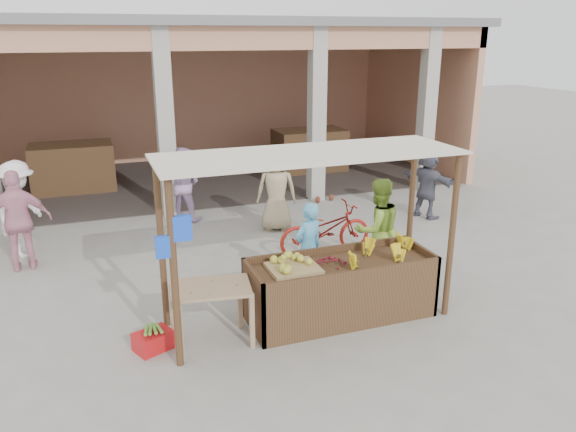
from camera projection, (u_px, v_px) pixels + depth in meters
name	position (u px, v px, depth m)	size (l,w,h in m)	color
ground	(307.00, 322.00, 7.84)	(60.00, 60.00, 0.00)	gray
market_building	(185.00, 78.00, 14.99)	(14.40, 6.40, 4.20)	tan
fruit_stall	(340.00, 291.00, 7.88)	(2.60, 0.95, 0.80)	brown
stall_awning	(306.00, 184.00, 7.28)	(4.09, 1.35, 2.39)	brown
banana_heap	(379.00, 253.00, 7.90)	(1.12, 0.61, 0.20)	yellow
melon_tray	(294.00, 265.00, 7.52)	(0.67, 0.58, 0.18)	tan
berry_heap	(330.00, 260.00, 7.70)	(0.47, 0.38, 0.15)	maroon
side_table	(211.00, 296.00, 7.10)	(1.09, 0.82, 0.81)	#A38361
papaya_pile	(210.00, 279.00, 7.02)	(0.75, 0.43, 0.21)	#3F852B
red_crate	(153.00, 341.00, 7.13)	(0.46, 0.33, 0.24)	red
plantain_bundle	(153.00, 330.00, 7.09)	(0.35, 0.25, 0.07)	#5B8E33
produce_sacks	(325.00, 189.00, 13.35)	(0.84, 0.52, 0.64)	maroon
vendor_blue	(308.00, 245.00, 8.52)	(0.58, 0.43, 1.55)	#58B6E5
vendor_green	(378.00, 227.00, 8.99)	(0.85, 0.49, 1.78)	#90BB3C
motorcycle	(325.00, 228.00, 10.16)	(1.84, 0.64, 0.96)	maroon
shopper_a	(19.00, 205.00, 9.92)	(1.21, 0.61, 1.89)	white
shopper_b	(19.00, 218.00, 9.33)	(1.09, 0.58, 1.85)	pink
shopper_c	(276.00, 186.00, 11.29)	(0.88, 0.57, 1.84)	tan
shopper_d	(428.00, 181.00, 12.09)	(1.52, 0.62, 1.64)	#535463
shopper_f	(183.00, 181.00, 11.88)	(0.85, 0.49, 1.74)	#9D81AA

